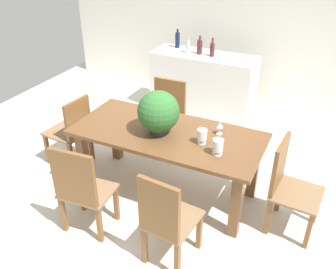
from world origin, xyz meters
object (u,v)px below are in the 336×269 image
(wine_bottle_tall, at_px, (188,46))
(wine_bottle_amber, at_px, (178,40))
(crystal_vase_center_near, at_px, (218,146))
(dining_table, at_px, (167,143))
(chair_near_right, at_px, (166,219))
(wine_bottle_green, at_px, (200,47))
(kitchen_counter, at_px, (203,84))
(flower_centerpiece, at_px, (158,112))
(chair_foot_end, at_px, (287,182))
(chair_head_end, at_px, (72,129))
(wine_glass, at_px, (220,125))
(crystal_vase_left, at_px, (202,135))
(chair_far_left, at_px, (167,110))
(chair_near_left, at_px, (81,188))
(wine_bottle_clear, at_px, (212,49))

(wine_bottle_tall, bearing_deg, wine_bottle_amber, 144.32)
(crystal_vase_center_near, bearing_deg, dining_table, 164.23)
(crystal_vase_center_near, distance_m, wine_bottle_amber, 2.83)
(chair_near_right, relative_size, wine_bottle_green, 3.54)
(kitchen_counter, relative_size, wine_bottle_green, 5.75)
(flower_centerpiece, bearing_deg, crystal_vase_center_near, -10.38)
(chair_foot_end, bearing_deg, wine_bottle_tall, 47.18)
(chair_head_end, distance_m, wine_glass, 1.82)
(crystal_vase_center_near, distance_m, wine_bottle_green, 2.49)
(crystal_vase_left, xyz_separation_m, kitchen_counter, (-0.79, 2.12, -0.39))
(wine_bottle_tall, bearing_deg, chair_far_left, -80.21)
(wine_bottle_tall, distance_m, wine_bottle_amber, 0.31)
(chair_head_end, distance_m, crystal_vase_center_near, 1.92)
(chair_near_right, distance_m, wine_bottle_green, 3.18)
(flower_centerpiece, xyz_separation_m, wine_bottle_tall, (-0.57, 2.08, 0.03))
(crystal_vase_center_near, height_order, wine_bottle_tall, wine_bottle_tall)
(chair_far_left, xyz_separation_m, wine_bottle_tall, (-0.19, 1.11, 0.53))
(chair_near_right, bearing_deg, wine_bottle_amber, -61.47)
(chair_far_left, distance_m, crystal_vase_left, 1.34)
(dining_table, bearing_deg, wine_bottle_amber, 111.95)
(chair_head_end, height_order, flower_centerpiece, flower_centerpiece)
(wine_glass, xyz_separation_m, kitchen_counter, (-0.88, 1.87, -0.40))
(chair_near_left, distance_m, crystal_vase_left, 1.26)
(wine_bottle_green, bearing_deg, chair_foot_end, -49.95)
(dining_table, xyz_separation_m, wine_glass, (0.50, 0.20, 0.23))
(dining_table, height_order, chair_far_left, chair_far_left)
(chair_head_end, relative_size, wine_bottle_green, 3.30)
(dining_table, bearing_deg, crystal_vase_left, -7.28)
(wine_bottle_amber, bearing_deg, chair_far_left, -71.14)
(chair_far_left, distance_m, crystal_vase_center_near, 1.56)
(dining_table, xyz_separation_m, wine_bottle_amber, (-0.89, 2.22, 0.42))
(chair_near_right, distance_m, wine_bottle_amber, 3.46)
(kitchen_counter, relative_size, wine_bottle_clear, 5.81)
(kitchen_counter, bearing_deg, chair_near_left, -91.10)
(crystal_vase_left, relative_size, kitchen_counter, 0.10)
(crystal_vase_left, distance_m, wine_bottle_tall, 2.34)
(crystal_vase_center_near, bearing_deg, chair_far_left, 134.07)
(wine_bottle_green, bearing_deg, wine_bottle_tall, -171.40)
(wine_bottle_clear, bearing_deg, kitchen_counter, 168.00)
(chair_near_left, height_order, wine_bottle_amber, wine_bottle_amber)
(wine_bottle_green, xyz_separation_m, wine_bottle_clear, (0.21, -0.02, -0.01))
(dining_table, xyz_separation_m, chair_near_right, (0.44, -0.94, -0.11))
(wine_bottle_tall, bearing_deg, kitchen_counter, 7.72)
(chair_near_right, height_order, crystal_vase_left, chair_near_right)
(wine_bottle_amber, bearing_deg, wine_bottle_clear, -15.07)
(dining_table, xyz_separation_m, chair_foot_end, (1.27, 0.01, -0.11))
(wine_bottle_tall, bearing_deg, crystal_vase_center_near, -60.46)
(chair_far_left, distance_m, wine_bottle_green, 1.26)
(chair_head_end, distance_m, wine_bottle_green, 2.29)
(chair_near_left, relative_size, wine_bottle_amber, 3.43)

